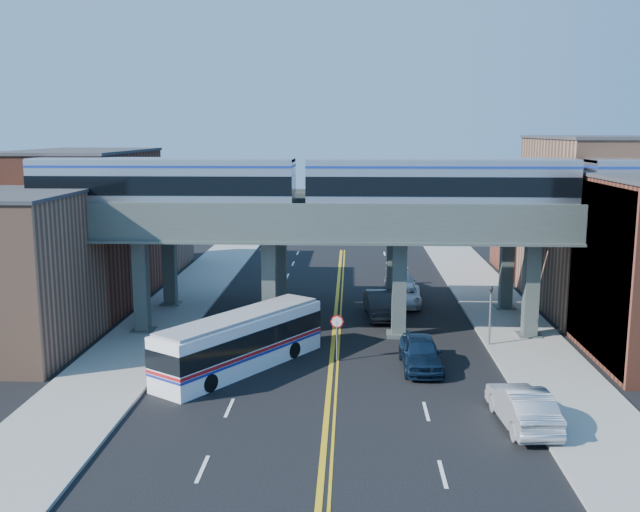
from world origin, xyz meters
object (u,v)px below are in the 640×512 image
object	(u,v)px
car_parked_curb	(522,406)
car_lane_b	(381,305)
car_lane_a	(421,353)
transit_train	(439,185)
car_lane_c	(404,295)
traffic_signal	(490,309)
transit_bus	(241,342)
stop_sign	(337,330)
car_lane_d	(401,282)

from	to	relation	value
car_parked_curb	car_lane_b	bearing A→B (deg)	-78.27
car_lane_a	car_lane_b	distance (m)	10.71
transit_train	car_lane_c	world-z (taller)	transit_train
traffic_signal	car_parked_curb	distance (m)	11.49
transit_bus	car_lane_c	distance (m)	17.55
transit_train	car_parked_curb	distance (m)	15.98
transit_train	car_lane_c	distance (m)	11.92
car_lane_a	transit_train	bearing A→B (deg)	74.76
traffic_signal	car_lane_b	world-z (taller)	traffic_signal
traffic_signal	car_lane_c	size ratio (longest dim) A/B	0.79
transit_train	car_lane_a	size ratio (longest dim) A/B	9.52
transit_train	stop_sign	distance (m)	10.87
transit_train	traffic_signal	size ratio (longest dim) A/B	11.97
transit_train	car_lane_d	size ratio (longest dim) A/B	9.16
car_lane_b	car_lane_c	xyz separation A→B (m)	(1.85, 3.57, -0.16)
stop_sign	transit_bus	world-z (taller)	transit_bus
transit_train	transit_bus	world-z (taller)	transit_train
transit_train	car_lane_d	xyz separation A→B (m)	(-1.27, 12.34, -8.56)
transit_train	stop_sign	bearing A→B (deg)	-140.07
car_lane_d	car_lane_c	bearing A→B (deg)	-94.93
transit_bus	car_lane_d	world-z (taller)	transit_bus
transit_bus	car_lane_c	world-z (taller)	transit_bus
transit_train	car_lane_b	distance (m)	10.13
stop_sign	car_lane_c	distance (m)	13.96
transit_train	car_lane_c	bearing A→B (deg)	99.29
car_lane_c	car_lane_a	bearing A→B (deg)	-87.63
transit_bus	car_lane_c	size ratio (longest dim) A/B	2.02
transit_bus	car_lane_a	distance (m)	9.60
transit_bus	car_parked_curb	xyz separation A→B (m)	(13.24, -6.90, -0.57)
stop_sign	transit_bus	size ratio (longest dim) A/B	0.25
traffic_signal	car_parked_curb	xyz separation A→B (m)	(-0.73, -11.37, -1.42)
car_lane_b	car_lane_d	bearing A→B (deg)	70.67
car_lane_d	stop_sign	bearing A→B (deg)	-109.36
transit_train	car_lane_c	size ratio (longest dim) A/B	9.50
car_lane_c	traffic_signal	bearing A→B (deg)	-64.23
transit_bus	car_parked_curb	world-z (taller)	transit_bus
traffic_signal	car_lane_b	xyz separation A→B (m)	(-6.11, 6.55, -1.43)
traffic_signal	car_lane_b	size ratio (longest dim) A/B	0.77
car_lane_b	transit_bus	bearing A→B (deg)	-131.07
stop_sign	car_parked_curb	xyz separation A→B (m)	(8.17, -8.37, -0.88)
car_lane_b	car_lane_d	world-z (taller)	car_lane_b
stop_sign	car_lane_a	distance (m)	4.70
transit_train	stop_sign	xyz separation A→B (m)	(-5.97, -5.00, -7.58)
traffic_signal	car_lane_c	bearing A→B (deg)	112.80
transit_train	car_lane_b	size ratio (longest dim) A/B	9.26
traffic_signal	car_lane_a	distance (m)	6.13
car_lane_d	transit_train	bearing A→B (deg)	-88.29
car_lane_b	car_parked_curb	world-z (taller)	car_parked_curb
traffic_signal	car_parked_curb	size ratio (longest dim) A/B	0.77
car_lane_c	transit_train	bearing A→B (deg)	-77.74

